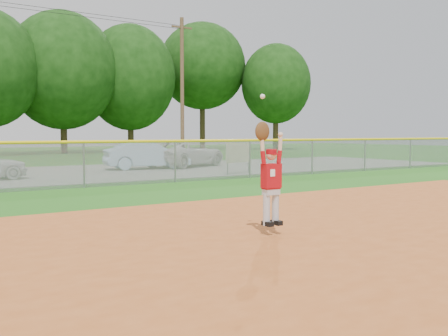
# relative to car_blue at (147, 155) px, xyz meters

# --- Properties ---
(ground) EXTENTS (120.00, 120.00, 0.00)m
(ground) POSITION_rel_car_blue_xyz_m (-5.08, -16.44, -0.70)
(ground) COLOR #215B14
(ground) RESTS_ON ground
(parking_strip) EXTENTS (44.00, 10.00, 0.03)m
(parking_strip) POSITION_rel_car_blue_xyz_m (-5.08, -0.44, -0.69)
(parking_strip) COLOR slate
(parking_strip) RESTS_ON ground
(car_blue) EXTENTS (4.26, 2.05, 1.35)m
(car_blue) POSITION_rel_car_blue_xyz_m (0.00, 0.00, 0.00)
(car_blue) COLOR #9CC1E9
(car_blue) RESTS_ON parking_strip
(car_white_b) EXTENTS (5.31, 4.08, 1.34)m
(car_white_b) POSITION_rel_car_blue_xyz_m (2.50, 0.54, -0.00)
(car_white_b) COLOR silver
(car_white_b) RESTS_ON parking_strip
(sponsor_sign) EXTENTS (1.52, 0.44, 1.39)m
(sponsor_sign) POSITION_rel_car_blue_xyz_m (2.11, -4.87, 0.21)
(sponsor_sign) COLOR gray
(sponsor_sign) RESTS_ON ground
(outfield_fence) EXTENTS (40.06, 0.10, 1.55)m
(outfield_fence) POSITION_rel_car_blue_xyz_m (-5.08, -6.44, 0.18)
(outfield_fence) COLOR gray
(outfield_fence) RESTS_ON ground
(power_lines) EXTENTS (19.40, 0.24, 9.00)m
(power_lines) POSITION_rel_car_blue_xyz_m (-4.08, 5.56, 3.97)
(power_lines) COLOR #4C3823
(power_lines) RESTS_ON ground
(ballplayer) EXTENTS (0.58, 0.25, 2.24)m
(ballplayer) POSITION_rel_car_blue_xyz_m (-4.75, -15.85, 0.38)
(ballplayer) COLOR silver
(ballplayer) RESTS_ON ground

